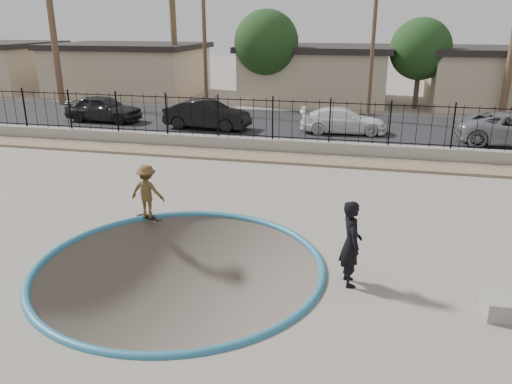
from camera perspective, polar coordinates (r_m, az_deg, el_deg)
The scene contains 20 objects.
ground at distance 24.39m, azimuth 2.64°, elevation 3.04°, with size 120.00×120.00×2.20m, color slate.
bowl_pit at distance 12.27m, azimuth -8.70°, elevation -8.40°, with size 6.84×6.84×1.80m, color #494138, non-canonical shape.
coping_ring at distance 12.27m, azimuth -8.70°, elevation -8.40°, with size 7.04×7.04×0.20m, color #296D88.
rock_strip at distance 21.43m, azimuth 1.30°, elevation 4.00°, with size 42.00×1.60×0.11m, color #927C60.
retaining_wall at distance 22.41m, azimuth 1.89°, elevation 5.32°, with size 42.00×0.45×0.60m, color #9F998C.
fence at distance 22.16m, azimuth 1.92°, elevation 8.33°, with size 40.00×0.04×1.80m.
street at distance 28.92m, azimuth 4.52°, elevation 7.82°, with size 90.00×8.00×0.04m, color black.
house_west at distance 42.35m, azimuth -14.32°, elevation 13.53°, with size 11.60×8.60×3.90m.
house_center at distance 37.97m, azimuth 6.87°, elevation 13.40°, with size 10.60×8.60×3.90m.
palm_mid at distance 37.85m, azimuth -9.55°, elevation 20.42°, with size 2.30×2.30×9.30m.
utility_pole_left at distance 31.77m, azimuth -5.92°, elevation 17.30°, with size 1.70×0.24×9.00m.
utility_pole_mid at distance 30.07m, azimuth 13.31°, elevation 17.30°, with size 1.70×0.24×9.50m.
street_tree_left at distance 34.85m, azimuth 1.20°, elevation 16.69°, with size 4.32×4.32×6.36m.
street_tree_mid at distance 35.21m, azimuth 18.30°, elevation 15.23°, with size 3.96×3.96×5.83m.
skater at distance 14.90m, azimuth -12.31°, elevation -0.28°, with size 1.02×0.59×1.58m, color brown.
skateboard at distance 15.16m, azimuth -12.12°, elevation -2.89°, with size 0.86×0.46×0.07m.
videographer at distance 11.17m, azimuth 10.81°, elevation -5.79°, with size 0.72×0.47×1.97m, color black.
car_a at distance 30.53m, azimuth -17.03°, elevation 9.12°, with size 1.77×4.41×1.50m, color black.
car_b at distance 27.32m, azimuth -5.59°, elevation 8.80°, with size 1.61×4.62×1.52m, color black.
car_c at distance 26.56m, azimuth 9.92°, elevation 8.05°, with size 1.80×4.43×1.29m, color white.
Camera 1 is at (4.23, -11.06, 5.61)m, focal length 35.00 mm.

